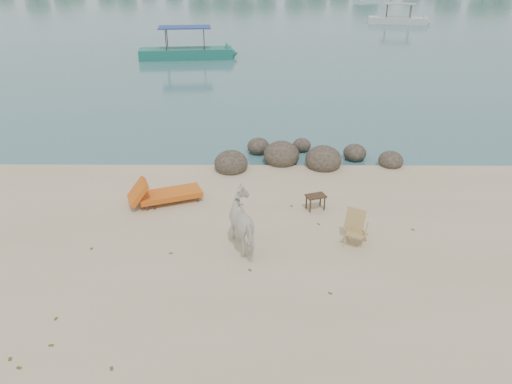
% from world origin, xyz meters
% --- Properties ---
extents(boulders, '(6.37, 2.88, 0.93)m').
position_xyz_m(boulders, '(1.47, 6.27, 0.19)').
color(boulders, '#322921').
rests_on(boulders, ground).
extents(cow, '(1.30, 1.78, 1.37)m').
position_xyz_m(cow, '(-0.10, 0.94, 0.68)').
color(cow, white).
rests_on(cow, ground).
extents(side_table, '(0.63, 0.51, 0.44)m').
position_xyz_m(side_table, '(1.79, 2.87, 0.22)').
color(side_table, '#341F15').
rests_on(side_table, ground).
extents(lounge_chair, '(2.38, 1.55, 0.67)m').
position_xyz_m(lounge_chair, '(-2.37, 3.33, 0.34)').
color(lounge_chair, '#D95519').
rests_on(lounge_chair, ground).
extents(deck_chair, '(0.76, 0.78, 0.83)m').
position_xyz_m(deck_chair, '(2.61, 1.06, 0.42)').
color(deck_chair, '#A38251').
rests_on(deck_chair, ground).
extents(boat_near, '(6.92, 2.25, 3.30)m').
position_xyz_m(boat_near, '(-4.63, 23.92, 1.65)').
color(boat_near, '#1A6658').
rests_on(boat_near, water).
extents(boat_mid, '(6.23, 2.54, 2.96)m').
position_xyz_m(boat_mid, '(13.34, 40.19, 1.48)').
color(boat_mid, beige).
rests_on(boat_mid, water).
extents(dead_leaves, '(8.68, 6.35, 0.00)m').
position_xyz_m(dead_leaves, '(-0.99, 0.36, 0.01)').
color(dead_leaves, brown).
rests_on(dead_leaves, ground).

